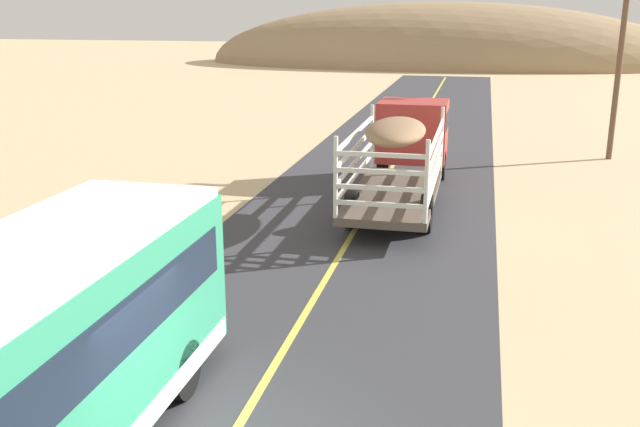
{
  "coord_description": "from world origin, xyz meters",
  "views": [
    {
      "loc": [
        3.37,
        -8.27,
        6.28
      ],
      "look_at": [
        0.0,
        6.69,
        1.82
      ],
      "focal_mm": 40.21,
      "sensor_mm": 36.0,
      "label": 1
    }
  ],
  "objects": [
    {
      "name": "livestock_truck",
      "position": [
        0.93,
        16.09,
        1.79
      ],
      "size": [
        2.53,
        9.7,
        3.02
      ],
      "color": "#B2332D",
      "rests_on": "road_surface"
    },
    {
      "name": "power_pole_mid",
      "position": [
        8.81,
        23.72,
        4.71
      ],
      "size": [
        2.2,
        0.24,
        8.82
      ],
      "color": "brown",
      "rests_on": "ground"
    },
    {
      "name": "distant_hill",
      "position": [
        -1.24,
        74.55,
        0.0
      ],
      "size": [
        53.52,
        22.12,
        13.54
      ],
      "primitive_type": "ellipsoid",
      "color": "#997C5A",
      "rests_on": "ground"
    }
  ]
}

